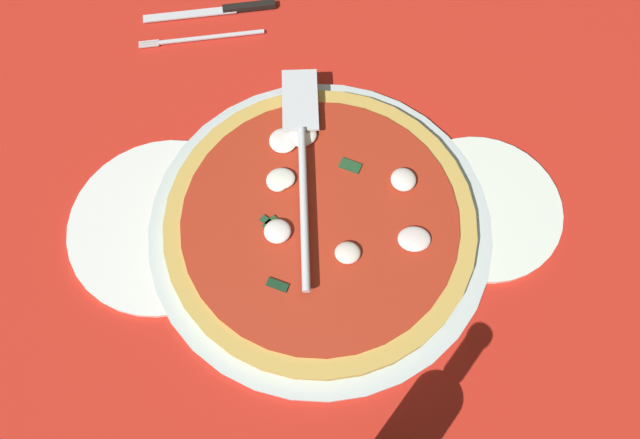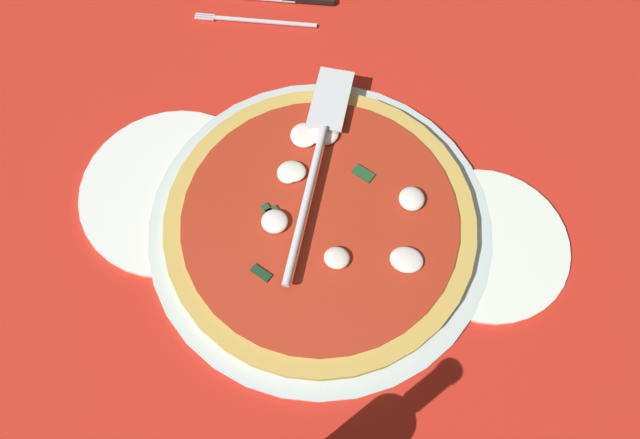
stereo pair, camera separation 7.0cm
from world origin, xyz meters
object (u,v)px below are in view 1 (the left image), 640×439
Objects in this scene: place_setting_far at (212,25)px; dinner_plate_left at (165,223)px; pizza_server at (305,161)px; dinner_plate_right at (481,207)px; pizza at (320,219)px.

dinner_plate_left is at bearing 75.96° from place_setting_far.
pizza_server is 30.38cm from place_setting_far.
dinner_plate_right is 21.16cm from pizza.
place_setting_far reaches higher than dinner_plate_right.
pizza is at bearing -2.60° from dinner_plate_left.
dinner_plate_left is 1.18× the size of dinner_plate_right.
place_setting_far is at bearing 81.49° from dinner_plate_left.
place_setting_far is (4.96, 33.13, -0.14)cm from dinner_plate_left.
pizza_server reaches higher than dinner_plate_left.
pizza_server is at bearing 18.54° from dinner_plate_left.
pizza is 1.84× the size of place_setting_far.
pizza reaches higher than dinner_plate_left.
pizza is 1.23× the size of pizza_server.
place_setting_far reaches higher than dinner_plate_left.
pizza reaches higher than dinner_plate_right.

